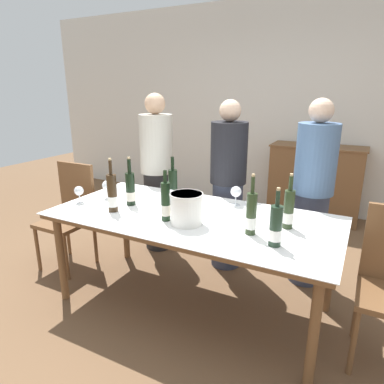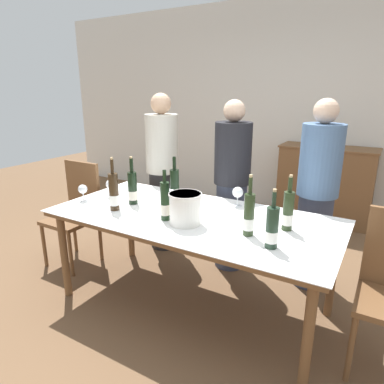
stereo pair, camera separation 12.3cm
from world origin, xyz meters
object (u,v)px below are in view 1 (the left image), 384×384
object	(u,v)px
dining_table	(192,223)
wine_bottle_5	(251,215)
wine_bottle_0	(276,227)
wine_bottle_4	(112,194)
person_guest_left	(228,187)
person_guest_right	(312,196)
wine_glass_0	(171,196)
wine_bottle_3	(289,210)
person_host	(157,174)
ice_bucket	(186,208)
wine_glass_3	(180,200)
sideboard_cabinet	(315,183)
wine_glass_1	(107,186)
wine_glass_2	(79,191)
wine_glass_4	(236,192)
wine_bottle_2	(130,189)
chair_left_end	(71,209)
wine_bottle_1	(166,203)
wine_bottle_6	(173,188)

from	to	relation	value
dining_table	wine_bottle_5	size ratio (longest dim) A/B	5.32
wine_bottle_0	wine_bottle_4	size ratio (longest dim) A/B	0.87
person_guest_left	person_guest_right	bearing A→B (deg)	4.30
wine_glass_0	person_guest_left	bearing A→B (deg)	73.71
wine_bottle_3	person_host	distance (m)	1.63
ice_bucket	wine_glass_3	distance (m)	0.22
ice_bucket	wine_glass_3	size ratio (longest dim) A/B	1.55
sideboard_cabinet	wine_bottle_5	bearing A→B (deg)	-91.04
wine_glass_1	wine_glass_3	bearing A→B (deg)	-2.80
dining_table	wine_glass_2	world-z (taller)	wine_glass_2
wine_bottle_0	wine_glass_4	world-z (taller)	wine_bottle_0
wine_glass_0	wine_glass_3	xyz separation A→B (m)	(0.11, -0.05, -0.00)
wine_glass_4	wine_glass_2	bearing A→B (deg)	-155.87
sideboard_cabinet	wine_glass_2	bearing A→B (deg)	-119.86
sideboard_cabinet	dining_table	world-z (taller)	sideboard_cabinet
wine_bottle_2	ice_bucket	bearing A→B (deg)	-14.34
sideboard_cabinet	dining_table	bearing A→B (deg)	-102.34
wine_bottle_0	wine_glass_0	bearing A→B (deg)	162.78
ice_bucket	wine_bottle_0	distance (m)	0.63
wine_glass_3	chair_left_end	world-z (taller)	chair_left_end
sideboard_cabinet	wine_glass_1	size ratio (longest dim) A/B	7.48
wine_bottle_0	wine_glass_1	size ratio (longest dim) A/B	2.33
wine_glass_2	wine_glass_4	world-z (taller)	wine_glass_4
ice_bucket	wine_glass_2	bearing A→B (deg)	179.81
wine_bottle_5	person_guest_left	xyz separation A→B (m)	(-0.50, 0.86, -0.11)
wine_bottle_0	person_host	world-z (taller)	person_host
dining_table	wine_glass_2	size ratio (longest dim) A/B	15.39
person_host	person_guest_right	world-z (taller)	person_host
wine_bottle_3	person_guest_right	world-z (taller)	person_guest_right
person_host	wine_bottle_3	bearing A→B (deg)	-24.67
wine_glass_2	person_guest_left	size ratio (longest dim) A/B	0.09
ice_bucket	sideboard_cabinet	bearing A→B (deg)	79.27
ice_bucket	wine_bottle_1	size ratio (longest dim) A/B	0.63
wine_bottle_1	wine_bottle_5	bearing A→B (deg)	4.52
wine_bottle_3	wine_bottle_6	bearing A→B (deg)	176.07
wine_bottle_1	person_host	world-z (taller)	person_host
wine_bottle_0	wine_bottle_6	size ratio (longest dim) A/B	0.92
sideboard_cabinet	person_host	distance (m)	2.17
dining_table	wine_glass_3	distance (m)	0.20
wine_glass_1	person_guest_left	world-z (taller)	person_guest_left
wine_bottle_4	wine_glass_4	xyz separation A→B (m)	(0.78, 0.56, -0.03)
person_guest_left	person_guest_right	xyz separation A→B (m)	(0.74, 0.06, 0.01)
wine_glass_2	person_host	bearing A→B (deg)	80.54
ice_bucket	wine_bottle_0	xyz separation A→B (m)	(0.63, -0.06, 0.00)
dining_table	person_guest_left	distance (m)	0.74
wine_glass_3	wine_glass_1	bearing A→B (deg)	177.20
chair_left_end	sideboard_cabinet	bearing A→B (deg)	51.24
wine_glass_2	wine_glass_3	world-z (taller)	wine_glass_3
wine_bottle_3	wine_glass_3	world-z (taller)	wine_bottle_3
sideboard_cabinet	wine_glass_1	distance (m)	2.79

